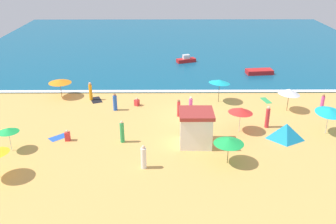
{
  "coord_description": "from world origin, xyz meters",
  "views": [
    {
      "loc": [
        -1.85,
        -30.42,
        13.92
      ],
      "look_at": [
        -1.67,
        -0.78,
        0.8
      ],
      "focal_mm": 39.45,
      "sensor_mm": 36.0,
      "label": 1
    }
  ],
  "objects": [
    {
      "name": "beachgoer_4",
      "position": [
        -0.71,
        0.11,
        0.78
      ],
      "size": [
        0.36,
        0.36,
        1.62
      ],
      "color": "red",
      "rests_on": "ground_plane"
    },
    {
      "name": "beachgoer_7",
      "position": [
        -4.67,
        2.63,
        0.34
      ],
      "size": [
        0.55,
        0.55,
        0.81
      ],
      "color": "red",
      "rests_on": "ground_plane"
    },
    {
      "name": "beach_umbrella_3",
      "position": [
        4.24,
        -2.98,
        1.92
      ],
      "size": [
        2.8,
        2.79,
        2.18
      ],
      "color": "silver",
      "rests_on": "ground_plane"
    },
    {
      "name": "beach_towel_3",
      "position": [
        -10.5,
        -3.96,
        0.01
      ],
      "size": [
        1.72,
        1.68,
        0.01
      ],
      "color": "blue",
      "rests_on": "ground_plane"
    },
    {
      "name": "beach_umbrella_7",
      "position": [
        3.37,
        3.52,
        2.14
      ],
      "size": [
        2.97,
        2.97,
        2.41
      ],
      "color": "#4C3823",
      "rests_on": "ground_plane"
    },
    {
      "name": "wave_breaker_foam",
      "position": [
        0.0,
        6.3,
        0.1
      ],
      "size": [
        57.0,
        0.7,
        0.01
      ],
      "primitive_type": "cube",
      "color": "white",
      "rests_on": "ocean_water"
    },
    {
      "name": "beachgoer_5",
      "position": [
        -6.62,
        1.51,
        0.78
      ],
      "size": [
        0.5,
        0.5,
        1.68
      ],
      "color": "blue",
      "rests_on": "ground_plane"
    },
    {
      "name": "ocean_water",
      "position": [
        0.0,
        28.0,
        0.05
      ],
      "size": [
        60.0,
        44.0,
        0.1
      ],
      "primitive_type": "cube",
      "color": "#0F567A",
      "rests_on": "ground_plane"
    },
    {
      "name": "beachgoer_1",
      "position": [
        -3.4,
        -8.56,
        0.82
      ],
      "size": [
        0.53,
        0.53,
        1.77
      ],
      "color": "white",
      "rests_on": "ground_plane"
    },
    {
      "name": "beach_tent",
      "position": [
        7.64,
        -4.46,
        0.7
      ],
      "size": [
        2.45,
        2.04,
        1.4
      ],
      "color": "#1999D8",
      "rests_on": "ground_plane"
    },
    {
      "name": "beach_umbrella_5",
      "position": [
        9.52,
        1.29,
        1.92
      ],
      "size": [
        2.42,
        2.4,
        2.24
      ],
      "color": "#4C3823",
      "rests_on": "ground_plane"
    },
    {
      "name": "beach_towel_1",
      "position": [
        8.2,
        3.83,
        0.01
      ],
      "size": [
        0.95,
        1.76,
        0.01
      ],
      "color": "green",
      "rests_on": "ground_plane"
    },
    {
      "name": "beach_umbrella_8",
      "position": [
        -13.51,
        -6.05,
        1.71
      ],
      "size": [
        1.76,
        1.77,
        1.9
      ],
      "color": "silver",
      "rests_on": "ground_plane"
    },
    {
      "name": "small_boat_1",
      "position": [
        0.84,
        17.33,
        0.43
      ],
      "size": [
        2.69,
        1.78,
        0.99
      ],
      "color": "red",
      "rests_on": "ocean_water"
    },
    {
      "name": "beachgoer_3",
      "position": [
        -9.39,
        4.1,
        0.9
      ],
      "size": [
        0.46,
        0.46,
        1.87
      ],
      "color": "orange",
      "rests_on": "ground_plane"
    },
    {
      "name": "beachgoer_8",
      "position": [
        6.72,
        -2.21,
        0.93
      ],
      "size": [
        0.49,
        0.49,
        1.95
      ],
      "color": "red",
      "rests_on": "ground_plane"
    },
    {
      "name": "ground_plane",
      "position": [
        0.0,
        0.0,
        0.0
      ],
      "size": [
        60.0,
        60.0,
        0.0
      ],
      "primitive_type": "plane",
      "color": "#E0A856"
    },
    {
      "name": "beach_umbrella_2",
      "position": [
        11.29,
        -3.4,
        2.03
      ],
      "size": [
        2.49,
        2.52,
        2.34
      ],
      "color": "silver",
      "rests_on": "ground_plane"
    },
    {
      "name": "beachgoer_9",
      "position": [
        0.41,
        0.72,
        0.78
      ],
      "size": [
        0.45,
        0.45,
        1.66
      ],
      "color": "#D84CA5",
      "rests_on": "ground_plane"
    },
    {
      "name": "small_boat_0",
      "position": [
        9.44,
        12.2,
        0.36
      ],
      "size": [
        3.28,
        1.73,
        0.52
      ],
      "color": "red",
      "rests_on": "ocean_water"
    },
    {
      "name": "beachgoer_0",
      "position": [
        -5.28,
        -4.78,
        0.87
      ],
      "size": [
        0.43,
        0.43,
        1.84
      ],
      "color": "green",
      "rests_on": "ground_plane"
    },
    {
      "name": "beach_umbrella_0",
      "position": [
        2.5,
        -7.94,
        1.77
      ],
      "size": [
        2.7,
        2.7,
        1.98
      ],
      "color": "#4C3823",
      "rests_on": "ground_plane"
    },
    {
      "name": "beachgoer_6",
      "position": [
        12.81,
        1.39,
        0.76
      ],
      "size": [
        0.4,
        0.4,
        1.61
      ],
      "color": "#D84CA5",
      "rests_on": "ground_plane"
    },
    {
      "name": "beach_towel_2",
      "position": [
        -8.9,
        4.06,
        0.01
      ],
      "size": [
        1.57,
        2.0,
        0.01
      ],
      "color": "black",
      "rests_on": "ground_plane"
    },
    {
      "name": "lifeguard_cabana",
      "position": [
        0.44,
        -5.13,
        1.4
      ],
      "size": [
        2.59,
        2.45,
        2.76
      ],
      "color": "white",
      "rests_on": "ground_plane"
    },
    {
      "name": "beach_umbrella_4",
      "position": [
        -12.57,
        4.94,
        1.71
      ],
      "size": [
        2.46,
        2.46,
        1.9
      ],
      "color": "#4C3823",
      "rests_on": "ground_plane"
    },
    {
      "name": "beachgoer_2",
      "position": [
        -9.65,
        -4.51,
        0.4
      ],
      "size": [
        0.37,
        0.37,
        0.93
      ],
      "color": "red",
      "rests_on": "ground_plane"
    }
  ]
}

